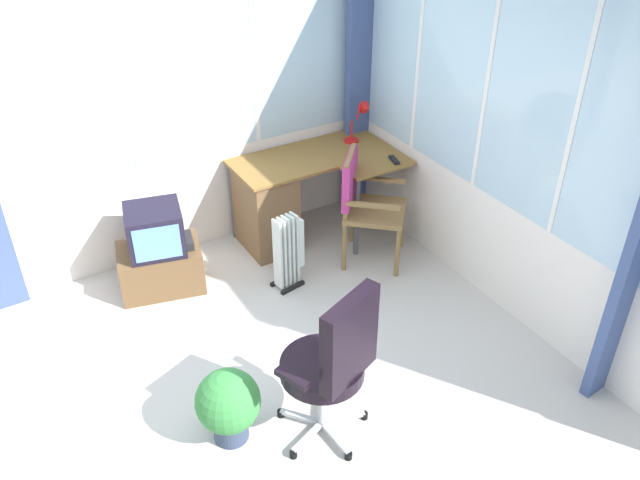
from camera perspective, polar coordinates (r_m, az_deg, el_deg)
The scene contains 12 objects.
ground at distance 4.46m, azimuth -6.19°, elevation -14.11°, with size 5.23×4.85×0.06m, color beige.
north_window_panel at distance 5.25m, azimuth -16.41°, elevation 10.82°, with size 4.23×0.07×2.68m.
east_window_panel at distance 4.70m, azimuth 17.28°, elevation 8.05°, with size 0.07×3.85×2.68m.
curtain_corner at distance 5.92m, azimuth 3.47°, elevation 14.16°, with size 0.26×0.07×2.58m, color #415488.
desk at distance 5.65m, azimuth -4.11°, elevation 3.28°, with size 1.39×0.86×0.76m.
desk_lamp at distance 5.81m, azimuth 3.72°, elevation 10.74°, with size 0.23×0.19×0.38m.
tv_remote at distance 5.58m, azimuth 6.47°, elevation 6.95°, with size 0.04×0.15×0.02m, color black.
wooden_armchair at distance 5.36m, azimuth 3.54°, elevation 3.95°, with size 0.68×0.68×0.96m.
office_chair at distance 3.77m, azimuth 1.22°, elevation -10.29°, with size 0.63×0.56×1.12m.
tv_on_stand at distance 5.30m, azimuth -13.83°, elevation -1.15°, with size 0.72×0.58×0.72m.
space_heater at distance 5.17m, azimuth -2.71°, elevation -0.92°, with size 0.28×0.21×0.65m.
potted_plant at distance 4.05m, azimuth -8.00°, elevation -13.96°, with size 0.40×0.40×0.51m.
Camera 1 is at (-1.11, -2.81, 3.25)m, focal length 36.75 mm.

